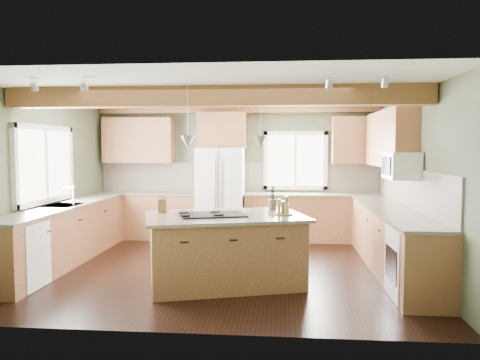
{
  "coord_description": "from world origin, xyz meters",
  "views": [
    {
      "loc": [
        0.88,
        -6.87,
        1.81
      ],
      "look_at": [
        0.24,
        0.3,
        1.31
      ],
      "focal_mm": 35.0,
      "sensor_mm": 36.0,
      "label": 1
    }
  ],
  "objects": [
    {
      "name": "ceiling_beam",
      "position": [
        0.0,
        -0.8,
        2.47
      ],
      "size": [
        5.55,
        0.26,
        0.26
      ],
      "primitive_type": "cube",
      "color": "brown",
      "rests_on": "ceiling"
    },
    {
      "name": "bottle_tray",
      "position": [
        0.9,
        -0.72,
        1.04
      ],
      "size": [
        0.27,
        0.27,
        0.24
      ],
      "primitive_type": null,
      "rotation": [
        0.0,
        0.0,
        0.06
      ],
      "color": "brown",
      "rests_on": "island_top"
    },
    {
      "name": "window_back",
      "position": [
        1.15,
        2.48,
        1.55
      ],
      "size": [
        1.1,
        0.04,
        1.0
      ],
      "primitive_type": "cube",
      "color": "white",
      "rests_on": "wall_back"
    },
    {
      "name": "island_top",
      "position": [
        0.14,
        -0.8,
        0.9
      ],
      "size": [
        2.34,
        1.84,
        0.04
      ],
      "primitive_type": "cube",
      "rotation": [
        0.0,
        0.0,
        0.29
      ],
      "color": "#4F473A",
      "rests_on": "island"
    },
    {
      "name": "sink",
      "position": [
        -2.5,
        0.05,
        0.91
      ],
      "size": [
        0.5,
        0.65,
        0.03
      ],
      "primitive_type": "cube",
      "color": "#262628",
      "rests_on": "counter_left"
    },
    {
      "name": "counter_back_right",
      "position": [
        1.49,
        2.2,
        0.9
      ],
      "size": [
        2.66,
        0.64,
        0.04
      ],
      "primitive_type": "cube",
      "color": "#4F473A",
      "rests_on": "base_cab_back_right"
    },
    {
      "name": "ceiling",
      "position": [
        0.0,
        0.0,
        2.6
      ],
      "size": [
        5.6,
        5.6,
        0.0
      ],
      "primitive_type": "plane",
      "rotation": [
        3.14,
        0.0,
        0.0
      ],
      "color": "silver",
      "rests_on": "wall_back"
    },
    {
      "name": "counter_back_left",
      "position": [
        -1.79,
        2.2,
        0.9
      ],
      "size": [
        2.06,
        0.64,
        0.04
      ],
      "primitive_type": "cube",
      "color": "#4F473A",
      "rests_on": "base_cab_back_left"
    },
    {
      "name": "knife_block",
      "position": [
        -0.73,
        -0.67,
        1.01
      ],
      "size": [
        0.11,
        0.08,
        0.18
      ],
      "primitive_type": "cube",
      "rotation": [
        0.0,
        0.0,
        -0.01
      ],
      "color": "brown",
      "rests_on": "island_top"
    },
    {
      "name": "window_left",
      "position": [
        -2.78,
        0.05,
        1.55
      ],
      "size": [
        0.04,
        1.6,
        1.05
      ],
      "primitive_type": "cube",
      "color": "white",
      "rests_on": "wall_left"
    },
    {
      "name": "upper_cab_back_corner",
      "position": [
        2.3,
        2.33,
        1.95
      ],
      "size": [
        0.9,
        0.35,
        0.9
      ],
      "primitive_type": "cube",
      "color": "brown",
      "rests_on": "wall_back"
    },
    {
      "name": "backsplash_back",
      "position": [
        0.0,
        2.48,
        1.21
      ],
      "size": [
        5.58,
        0.03,
        0.58
      ],
      "primitive_type": "cube",
      "color": "brown",
      "rests_on": "wall_back"
    },
    {
      "name": "upper_cab_right",
      "position": [
        2.62,
        0.9,
        1.95
      ],
      "size": [
        0.35,
        2.2,
        0.9
      ],
      "primitive_type": "cube",
      "color": "brown",
      "rests_on": "wall_right"
    },
    {
      "name": "upper_cab_over_fridge",
      "position": [
        -0.3,
        2.33,
        2.15
      ],
      "size": [
        0.96,
        0.35,
        0.7
      ],
      "primitive_type": "cube",
      "color": "brown",
      "rests_on": "wall_back"
    },
    {
      "name": "base_cab_back_right",
      "position": [
        1.49,
        2.2,
        0.44
      ],
      "size": [
        2.62,
        0.6,
        0.88
      ],
      "primitive_type": "cube",
      "color": "brown",
      "rests_on": "floor"
    },
    {
      "name": "microwave",
      "position": [
        2.58,
        -0.05,
        1.55
      ],
      "size": [
        0.4,
        0.7,
        0.38
      ],
      "primitive_type": "cube",
      "color": "white",
      "rests_on": "wall_right"
    },
    {
      "name": "backsplash_right",
      "position": [
        2.78,
        0.05,
        1.21
      ],
      "size": [
        0.03,
        3.7,
        0.58
      ],
      "primitive_type": "cube",
      "color": "brown",
      "rests_on": "wall_right"
    },
    {
      "name": "refrigerator",
      "position": [
        -0.3,
        2.12,
        0.9
      ],
      "size": [
        0.9,
        0.74,
        1.8
      ],
      "primitive_type": "cube",
      "color": "white",
      "rests_on": "floor"
    },
    {
      "name": "upper_cab_back_left",
      "position": [
        -1.99,
        2.33,
        1.95
      ],
      "size": [
        1.4,
        0.35,
        0.9
      ],
      "primitive_type": "cube",
      "color": "brown",
      "rests_on": "wall_back"
    },
    {
      "name": "base_cab_back_left",
      "position": [
        -1.79,
        2.2,
        0.44
      ],
      "size": [
        2.02,
        0.6,
        0.88
      ],
      "primitive_type": "cube",
      "color": "brown",
      "rests_on": "floor"
    },
    {
      "name": "pendant_left",
      "position": [
        -0.32,
        -0.94,
        1.88
      ],
      "size": [
        0.18,
        0.18,
        0.16
      ],
      "primitive_type": "cone",
      "rotation": [
        3.14,
        0.0,
        0.0
      ],
      "color": "#B2B2B7",
      "rests_on": "ceiling"
    },
    {
      "name": "oven",
      "position": [
        2.49,
        -1.25,
        0.43
      ],
      "size": [
        0.6,
        0.72,
        0.84
      ],
      "primitive_type": "cube",
      "color": "white",
      "rests_on": "floor"
    },
    {
      "name": "wall_back",
      "position": [
        0.0,
        2.5,
        1.3
      ],
      "size": [
        5.6,
        0.0,
        5.6
      ],
      "primitive_type": "plane",
      "rotation": [
        1.57,
        0.0,
        0.0
      ],
      "color": "#424934",
      "rests_on": "ground"
    },
    {
      "name": "faucet",
      "position": [
        -2.32,
        0.05,
        1.05
      ],
      "size": [
        0.02,
        0.02,
        0.28
      ],
      "primitive_type": "cylinder",
      "color": "#B2B2B7",
      "rests_on": "sink"
    },
    {
      "name": "floor",
      "position": [
        0.0,
        0.0,
        0.0
      ],
      "size": [
        5.6,
        5.6,
        0.0
      ],
      "primitive_type": "plane",
      "color": "black",
      "rests_on": "ground"
    },
    {
      "name": "base_cab_left",
      "position": [
        -2.5,
        0.05,
        0.44
      ],
      "size": [
        0.6,
        3.7,
        0.88
      ],
      "primitive_type": "cube",
      "color": "brown",
      "rests_on": "floor"
    },
    {
      "name": "soffit_trim",
      "position": [
        0.0,
        2.4,
        2.54
      ],
      "size": [
        5.55,
        0.2,
        0.1
      ],
      "primitive_type": "cube",
      "color": "brown",
      "rests_on": "ceiling"
    },
    {
      "name": "counter_left",
      "position": [
        -2.5,
        0.05,
        0.9
      ],
      "size": [
        0.64,
        3.74,
        0.04
      ],
      "primitive_type": "cube",
      "color": "#4F473A",
      "rests_on": "base_cab_left"
    },
    {
      "name": "counter_right",
      "position": [
        2.5,
        0.05,
        0.9
      ],
      "size": [
        0.64,
        3.74,
        0.04
      ],
      "primitive_type": "cube",
      "color": "#4F473A",
      "rests_on": "base_cab_right"
    },
    {
      "name": "cooktop",
      "position": [
        -0.01,
        -0.85,
        0.93
      ],
      "size": [
        0.96,
        0.77,
        0.02
      ],
      "primitive_type": "cube",
      "rotation": [
        0.0,
        0.0,
        0.29
      ],
      "color": "black",
      "rests_on": "island_top"
    },
    {
      "name": "utensil_crock",
      "position": [
        0.75,
        -0.25,
        1.0
      ],
      "size": [
        0.16,
        0.16,
        0.16
      ],
      "primitive_type": "cylinder",
      "rotation": [
        0.0,
        0.0,
        0.55
      ],
      "color": "#403833",
      "rests_on": "island_top"
    },
    {
      "name": "pendant_right",
      "position": [
        0.6,
        -0.66,
        1.88
      ],
      "size": [
        0.18,
        0.18,
        0.16
      ],
      "primitive_type": "cone",
      "rotation": [
        3.14,
        0.0,
        0.0
      ],
      "color": "#B2B2B7",
      "rests_on": "ceiling"
    },
    {
      "name": "island",
      "position": [
        0.14,
        -0.8,
        0.44
      ],
      "size": [
        2.18,
        1.68,
        0.88
      ],
      "primitive_type": "cube",
      "rotation": [
        0.0,
        0.0,
        0.29
      ],
      "color": "brown",
      "rests_on": "floor"
    },
    {
      "name": "base_cab_right",
      "position": [
        2.5,
        0.05,
        0.44
      ],
      "size": [
        0.6,
        3.7,
        0.88
      ],
      "primitive_type": "cube",
      "color": "brown",
      "rests_on": "floor"
    },
    {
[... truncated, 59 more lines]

